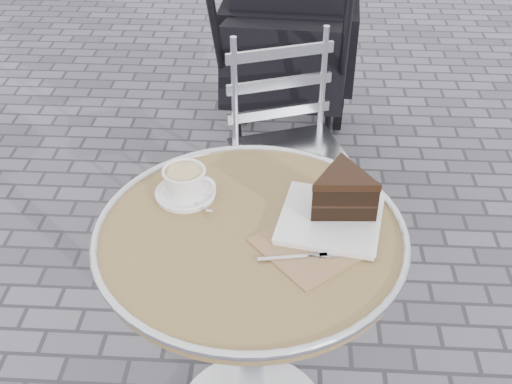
# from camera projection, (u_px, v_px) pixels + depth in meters

# --- Properties ---
(cafe_table) EXTENTS (0.72, 0.72, 0.74)m
(cafe_table) POSITION_uv_depth(u_px,v_px,m) (251.00, 284.00, 1.55)
(cafe_table) COLOR silver
(cafe_table) RESTS_ON ground
(cappuccino_set) EXTENTS (0.15, 0.15, 0.07)m
(cappuccino_set) POSITION_uv_depth(u_px,v_px,m) (186.00, 184.00, 1.54)
(cappuccino_set) COLOR white
(cappuccino_set) RESTS_ON cafe_table
(cake_plate_set) EXTENTS (0.33, 0.37, 0.12)m
(cake_plate_set) POSITION_uv_depth(u_px,v_px,m) (340.00, 199.00, 1.46)
(cake_plate_set) COLOR #987053
(cake_plate_set) RESTS_ON cafe_table
(bistro_chair) EXTENTS (0.48, 0.48, 0.84)m
(bistro_chair) POSITION_uv_depth(u_px,v_px,m) (285.00, 126.00, 2.23)
(bistro_chair) COLOR silver
(bistro_chair) RESTS_ON ground
(baby_stroller) EXTENTS (0.58, 1.14, 1.16)m
(baby_stroller) POSITION_uv_depth(u_px,v_px,m) (289.00, 49.00, 2.75)
(baby_stroller) COLOR black
(baby_stroller) RESTS_ON ground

